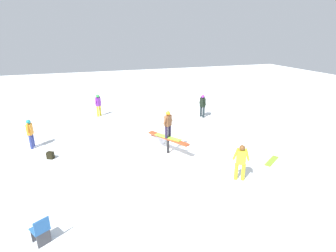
# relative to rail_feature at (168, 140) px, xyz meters

# --- Properties ---
(ground_plane) EXTENTS (60.00, 60.00, 0.00)m
(ground_plane) POSITION_rel_rail_feature_xyz_m (0.00, 0.00, -0.70)
(ground_plane) COLOR white
(rail_feature) EXTENTS (2.34, 1.45, 0.83)m
(rail_feature) POSITION_rel_rail_feature_xyz_m (0.00, 0.00, 0.00)
(rail_feature) COLOR black
(rail_feature) RESTS_ON ground
(snow_kicker_ramp) EXTENTS (2.30, 2.18, 0.62)m
(snow_kicker_ramp) POSITION_rel_rail_feature_xyz_m (-1.59, -0.87, -0.39)
(snow_kicker_ramp) COLOR white
(snow_kicker_ramp) RESTS_ON ground
(main_rider_on_rail) EXTENTS (1.35, 1.09, 1.35)m
(main_rider_on_rail) POSITION_rel_rail_feature_xyz_m (0.00, 0.00, 0.79)
(main_rider_on_rail) COLOR #83D738
(main_rider_on_rail) RESTS_ON rail_feature
(bystander_black) EXTENTS (0.72, 0.31, 1.60)m
(bystander_black) POSITION_rel_rail_feature_xyz_m (-4.79, 4.12, 0.20)
(bystander_black) COLOR #1D272A
(bystander_black) RESTS_ON ground
(bystander_orange) EXTENTS (0.65, 0.28, 1.54)m
(bystander_orange) POSITION_rel_rail_feature_xyz_m (-2.82, -6.50, 0.16)
(bystander_orange) COLOR navy
(bystander_orange) RESTS_ON ground
(bystander_yellow) EXTENTS (0.40, 0.64, 1.54)m
(bystander_yellow) POSITION_rel_rail_feature_xyz_m (3.29, 1.98, 0.16)
(bystander_yellow) COLOR gold
(bystander_yellow) RESTS_ON ground
(bystander_purple) EXTENTS (0.53, 0.49, 1.57)m
(bystander_purple) POSITION_rel_rail_feature_xyz_m (-7.29, -2.78, 0.18)
(bystander_purple) COLOR gold
(bystander_purple) RESTS_ON ground
(loose_snowboard_lime) EXTENTS (0.92, 1.20, 0.02)m
(loose_snowboard_lime) POSITION_rel_rail_feature_xyz_m (2.37, 4.33, -0.69)
(loose_snowboard_lime) COLOR #86E42D
(loose_snowboard_lime) RESTS_ON ground
(folding_chair) EXTENTS (0.60, 0.60, 0.88)m
(folding_chair) POSITION_rel_rail_feature_xyz_m (4.49, -5.27, -0.29)
(folding_chair) COLOR #3F3F44
(folding_chair) RESTS_ON ground
(backpack_on_snow) EXTENTS (0.34, 0.37, 0.34)m
(backpack_on_snow) POSITION_rel_rail_feature_xyz_m (-1.17, -5.51, -0.53)
(backpack_on_snow) COLOR black
(backpack_on_snow) RESTS_ON ground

